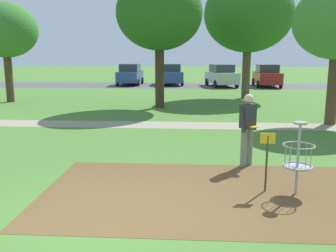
{
  "coord_description": "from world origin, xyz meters",
  "views": [
    {
      "loc": [
        1.31,
        -5.05,
        2.58
      ],
      "look_at": [
        0.81,
        2.97,
        1.0
      ],
      "focal_mm": 38.46,
      "sensor_mm": 36.0,
      "label": 1
    }
  ],
  "objects": [
    {
      "name": "parked_car_leftmost",
      "position": [
        -4.06,
        26.8,
        0.92
      ],
      "size": [
        1.98,
        4.2,
        1.84
      ],
      "color": "#2D4784",
      "rests_on": "ground"
    },
    {
      "name": "parked_car_center_left",
      "position": [
        -0.52,
        27.02,
        0.92
      ],
      "size": [
        2.46,
        4.43,
        1.84
      ],
      "color": "#2D4784",
      "rests_on": "ground"
    },
    {
      "name": "tree_mid_right",
      "position": [
        4.66,
        17.19,
        4.94
      ],
      "size": [
        5.23,
        5.23,
        7.19
      ],
      "color": "brown",
      "rests_on": "ground"
    },
    {
      "name": "parking_lot_strip",
      "position": [
        0.0,
        26.34,
        0.0
      ],
      "size": [
        36.0,
        6.0,
        0.01
      ],
      "primitive_type": "cube",
      "color": "#4C4C51",
      "rests_on": "ground"
    },
    {
      "name": "dirt_tee_pad",
      "position": [
        1.61,
        1.47,
        0.0
      ],
      "size": [
        6.22,
        3.63,
        0.01
      ],
      "primitive_type": "cube",
      "color": "brown",
      "rests_on": "ground"
    },
    {
      "name": "player_throwing",
      "position": [
        2.65,
        3.29,
        0.97
      ],
      "size": [
        0.46,
        0.45,
        1.71
      ],
      "color": "slate",
      "rests_on": "ground"
    },
    {
      "name": "gravel_path",
      "position": [
        0.0,
        8.24,
        0.0
      ],
      "size": [
        40.0,
        1.36,
        0.0
      ],
      "primitive_type": "cube",
      "color": "gray",
      "rests_on": "ground"
    },
    {
      "name": "parked_car_rightmost",
      "position": [
        7.64,
        25.59,
        0.92
      ],
      "size": [
        2.05,
        4.24,
        1.84
      ],
      "color": "maroon",
      "rests_on": "ground"
    },
    {
      "name": "parked_car_center_right",
      "position": [
        3.88,
        25.56,
        0.92
      ],
      "size": [
        2.68,
        4.49,
        1.84
      ],
      "color": "#B2B7BC",
      "rests_on": "ground"
    },
    {
      "name": "tree_near_right",
      "position": [
        -8.82,
        14.53,
        3.92
      ],
      "size": [
        3.5,
        3.5,
        5.44
      ],
      "color": "#4C3823",
      "rests_on": "ground"
    },
    {
      "name": "ground_plane",
      "position": [
        0.0,
        0.0,
        0.0
      ],
      "size": [
        160.0,
        160.0,
        0.0
      ],
      "primitive_type": "plane",
      "color": "#47752D"
    },
    {
      "name": "disc_golf_basket",
      "position": [
        3.26,
        1.55,
        0.75
      ],
      "size": [
        0.98,
        0.58,
        1.39
      ],
      "color": "#9E9EA3",
      "rests_on": "ground"
    },
    {
      "name": "tree_near_left",
      "position": [
        -0.23,
        12.83,
        4.54
      ],
      "size": [
        4.16,
        4.16,
        6.34
      ],
      "color": "#422D1E",
      "rests_on": "ground"
    }
  ]
}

